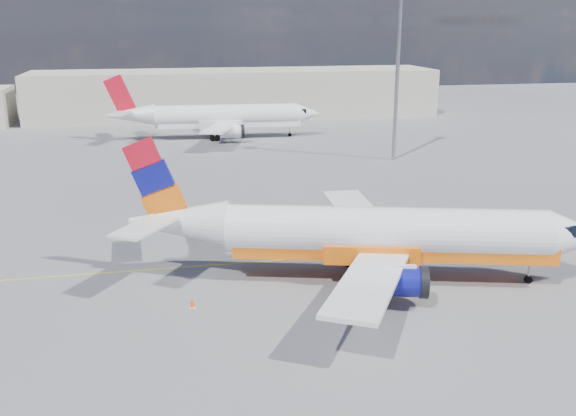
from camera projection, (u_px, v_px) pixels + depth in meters
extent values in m
plane|color=#5D5D62|center=(300.00, 275.00, 42.50)|extent=(240.00, 240.00, 0.00)
cube|color=yellow|center=(291.00, 259.00, 45.32)|extent=(70.00, 0.15, 0.01)
cube|color=beige|center=(236.00, 93.00, 112.89)|extent=(70.00, 14.00, 8.00)
cylinder|color=white|center=(386.00, 231.00, 40.86)|extent=(20.42, 8.36, 3.14)
cone|color=white|center=(178.00, 222.00, 41.62)|extent=(7.02, 4.57, 2.98)
cube|color=black|center=(558.00, 227.00, 40.04)|extent=(2.07, 2.46, 0.65)
cube|color=orange|center=(392.00, 247.00, 41.13)|extent=(20.27, 7.82, 1.11)
cube|color=white|center=(359.00, 214.00, 47.37)|extent=(3.19, 11.14, 0.74)
cube|color=white|center=(369.00, 282.00, 34.99)|extent=(7.98, 11.11, 0.74)
cylinder|color=navy|center=(386.00, 236.00, 45.29)|extent=(3.67, 2.56, 1.75)
cylinder|color=navy|center=(398.00, 282.00, 37.33)|extent=(3.67, 2.56, 1.75)
cylinder|color=black|center=(407.00, 236.00, 45.20)|extent=(0.95, 1.99, 1.94)
cylinder|color=black|center=(424.00, 282.00, 37.24)|extent=(0.95, 1.99, 1.94)
cube|color=orange|center=(155.00, 180.00, 40.91)|extent=(4.25, 1.40, 5.76)
cube|color=white|center=(168.00, 201.00, 44.36)|extent=(2.25, 4.71, 0.17)
cube|color=white|center=(144.00, 227.00, 38.71)|extent=(4.23, 4.97, 0.17)
cylinder|color=#96959D|center=(530.00, 267.00, 40.89)|extent=(0.20, 0.20, 1.94)
cylinder|color=black|center=(528.00, 280.00, 41.14)|extent=(0.56, 0.35, 0.52)
cylinder|color=black|center=(354.00, 261.00, 43.91)|extent=(0.89, 0.56, 0.83)
cylinder|color=black|center=(356.00, 286.00, 39.67)|extent=(0.89, 0.56, 0.83)
cylinder|color=white|center=(227.00, 115.00, 91.42)|extent=(20.24, 4.17, 3.11)
cone|color=white|center=(308.00, 114.00, 93.09)|extent=(3.81, 3.30, 3.11)
cone|color=white|center=(131.00, 115.00, 89.48)|extent=(6.54, 3.29, 2.95)
cube|color=black|center=(300.00, 110.00, 92.77)|extent=(1.66, 2.18, 0.64)
cube|color=white|center=(230.00, 123.00, 91.78)|extent=(20.21, 3.63, 1.10)
cube|color=white|center=(215.00, 115.00, 97.54)|extent=(4.95, 11.32, 0.73)
cube|color=white|center=(219.00, 128.00, 85.39)|extent=(6.01, 11.34, 0.73)
cylinder|color=white|center=(228.00, 123.00, 95.87)|extent=(3.38, 1.91, 1.74)
cylinder|color=white|center=(232.00, 132.00, 88.06)|extent=(3.38, 1.91, 1.74)
cylinder|color=black|center=(238.00, 123.00, 96.07)|extent=(0.56, 1.94, 1.92)
cylinder|color=black|center=(242.00, 131.00, 88.26)|extent=(0.56, 1.94, 1.92)
cube|color=red|center=(120.00, 95.00, 88.51)|extent=(4.30, 0.50, 5.70)
cube|color=white|center=(123.00, 108.00, 91.90)|extent=(3.12, 4.93, 0.16)
cube|color=white|center=(119.00, 114.00, 86.35)|extent=(3.52, 4.99, 0.16)
cylinder|color=#96959D|center=(290.00, 129.00, 93.31)|extent=(0.17, 0.17, 1.92)
cylinder|color=black|center=(290.00, 135.00, 93.55)|extent=(0.52, 0.25, 0.51)
cylinder|color=black|center=(214.00, 133.00, 94.06)|extent=(0.84, 0.39, 0.82)
cylinder|color=black|center=(215.00, 138.00, 89.89)|extent=(0.84, 0.39, 0.82)
cylinder|color=black|center=(549.00, 243.00, 47.90)|extent=(0.55, 0.30, 0.52)
cylinder|color=black|center=(564.00, 249.00, 46.61)|extent=(0.55, 0.30, 0.52)
cylinder|color=black|center=(571.00, 240.00, 48.63)|extent=(0.55, 0.30, 0.52)
cube|color=gold|center=(568.00, 238.00, 47.48)|extent=(2.90, 1.90, 1.03)
cube|color=black|center=(564.00, 228.00, 47.06)|extent=(1.44, 1.44, 0.62)
cube|color=white|center=(193.00, 307.00, 37.76)|extent=(0.38, 0.38, 0.04)
cone|color=#EE4009|center=(192.00, 303.00, 37.69)|extent=(0.33, 0.33, 0.50)
cylinder|color=#96959D|center=(397.00, 71.00, 75.13)|extent=(0.47, 0.47, 21.18)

